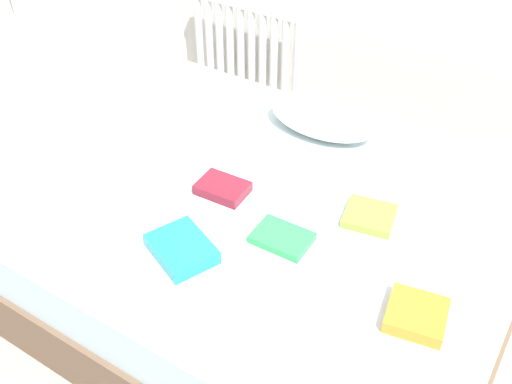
# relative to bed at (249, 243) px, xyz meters

# --- Properties ---
(ground_plane) EXTENTS (8.00, 8.00, 0.00)m
(ground_plane) POSITION_rel_bed_xyz_m (0.00, 0.00, -0.25)
(ground_plane) COLOR #9E998E
(bed) EXTENTS (2.00, 1.50, 0.50)m
(bed) POSITION_rel_bed_xyz_m (0.00, 0.00, 0.00)
(bed) COLOR brown
(bed) RESTS_ON ground
(radiator) EXTENTS (0.71, 0.04, 0.56)m
(radiator) POSITION_rel_bed_xyz_m (-0.80, 1.20, 0.13)
(radiator) COLOR white
(radiator) RESTS_ON ground
(pillow) EXTENTS (0.48, 0.27, 0.14)m
(pillow) POSITION_rel_bed_xyz_m (0.03, 0.53, 0.32)
(pillow) COLOR white
(pillow) RESTS_ON bed
(textbook_orange) EXTENTS (0.20, 0.20, 0.05)m
(textbook_orange) POSITION_rel_bed_xyz_m (0.74, -0.22, 0.28)
(textbook_orange) COLOR orange
(textbook_orange) RESTS_ON bed
(textbook_maroon) EXTENTS (0.19, 0.14, 0.04)m
(textbook_maroon) POSITION_rel_bed_xyz_m (-0.09, -0.04, 0.27)
(textbook_maroon) COLOR maroon
(textbook_maroon) RESTS_ON bed
(textbook_lime) EXTENTS (0.20, 0.19, 0.03)m
(textbook_lime) POSITION_rel_bed_xyz_m (0.44, 0.12, 0.27)
(textbook_lime) COLOR #8CC638
(textbook_lime) RESTS_ON bed
(textbook_teal) EXTENTS (0.27, 0.25, 0.05)m
(textbook_teal) POSITION_rel_bed_xyz_m (-0.02, -0.38, 0.28)
(textbook_teal) COLOR teal
(textbook_teal) RESTS_ON bed
(textbook_green) EXTENTS (0.20, 0.14, 0.03)m
(textbook_green) POSITION_rel_bed_xyz_m (0.23, -0.14, 0.27)
(textbook_green) COLOR green
(textbook_green) RESTS_ON bed
(textbook_white) EXTENTS (0.23, 0.23, 0.04)m
(textbook_white) POSITION_rel_bed_xyz_m (-0.42, -0.26, 0.27)
(textbook_white) COLOR white
(textbook_white) RESTS_ON bed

